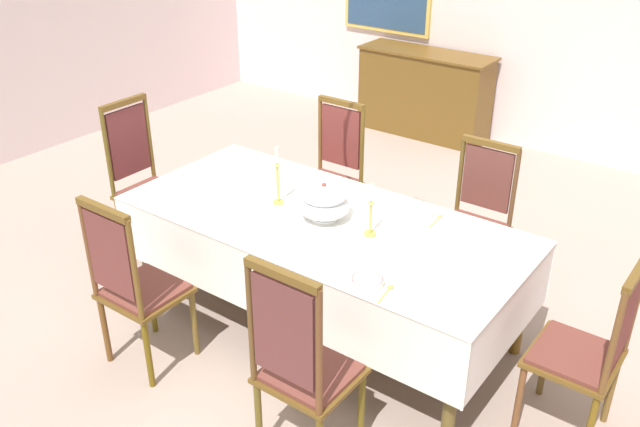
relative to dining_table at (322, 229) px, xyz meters
The scene contains 17 objects.
ground 0.74m from the dining_table, 90.00° to the left, with size 8.15×7.03×0.04m, color tan.
dining_table is the anchor object (origin of this frame).
tablecloth 0.03m from the dining_table, 90.00° to the left, with size 2.50×1.13×0.41m.
chair_south_a 1.15m from the dining_table, 122.66° to the right, with size 0.44×0.42×1.11m.
chair_north_a 1.15m from the dining_table, 122.67° to the left, with size 0.44×0.42×1.11m.
chair_south_b 1.13m from the dining_table, 58.89° to the right, with size 0.44×0.42×1.17m.
chair_north_b 1.13m from the dining_table, 58.70° to the left, with size 0.44×0.42×1.06m.
chair_head_west 1.65m from the dining_table, behind, with size 0.42×0.44×1.17m.
chair_head_east 1.65m from the dining_table, ahead, with size 0.42×0.44×1.08m.
soup_tureen 0.19m from the dining_table, ahead, with size 0.31×0.31×0.24m.
candlestick_west 0.41m from the dining_table, behind, with size 0.07×0.07×0.38m.
candlestick_east 0.40m from the dining_table, ahead, with size 0.07×0.07×0.32m.
bowl_near_left 0.77m from the dining_table, 36.27° to the right, with size 0.17×0.17×0.04m.
bowl_near_right 0.60m from the dining_table, 40.61° to the left, with size 0.18×0.18×0.03m.
spoon_primary 0.85m from the dining_table, 30.35° to the right, with size 0.04×0.18×0.01m.
spoon_secondary 0.71m from the dining_table, 36.06° to the left, with size 0.04×0.18×0.01m.
sideboard 3.62m from the dining_table, 108.48° to the left, with size 1.44×0.48×0.90m.
Camera 1 is at (2.16, -3.15, 2.73)m, focal length 38.47 mm.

